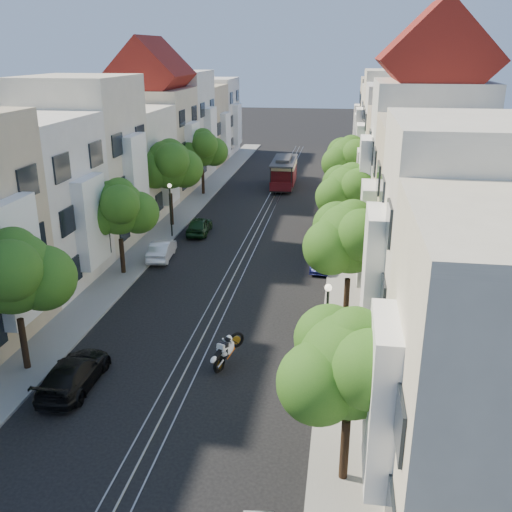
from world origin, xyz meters
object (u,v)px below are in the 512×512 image
at_px(tree_w_a, 14,274).
at_px(lamp_east, 327,314).
at_px(tree_e_a, 352,368).
at_px(tree_e_d, 350,160).
at_px(tree_e_b, 351,240).
at_px(tree_w_c, 170,165).
at_px(tree_w_b, 119,209).
at_px(parked_car_e_mid, 322,261).
at_px(sportbike_rider, 226,349).
at_px(tree_w_d, 203,149).
at_px(parked_car_e_far, 327,225).
at_px(lamp_west, 170,202).
at_px(cable_car, 284,171).
at_px(parked_car_w_mid, 162,250).
at_px(parked_car_w_near, 74,373).
at_px(parked_car_w_far, 199,225).
at_px(tree_e_c, 350,192).

bearing_deg(tree_w_a, lamp_east, 8.57).
distance_m(tree_e_a, tree_w_a, 15.25).
xyz_separation_m(tree_e_d, tree_w_a, (-14.40, -29.00, -0.13)).
height_order(tree_e_b, tree_w_c, tree_w_c).
xyz_separation_m(tree_e_a, tree_w_a, (-14.40, 5.00, 0.34)).
height_order(tree_e_a, tree_w_b, same).
height_order(tree_e_d, parked_car_e_mid, tree_e_d).
distance_m(tree_w_c, sportbike_rider, 23.41).
relative_size(tree_w_d, parked_car_e_far, 1.41).
bearing_deg(lamp_west, tree_e_b, -43.85).
height_order(lamp_east, cable_car, lamp_east).
xyz_separation_m(lamp_east, cable_car, (-5.80, 36.61, -1.09)).
height_order(tree_w_a, parked_car_w_mid, tree_w_a).
bearing_deg(parked_car_e_mid, lamp_west, 161.83).
distance_m(tree_e_b, parked_car_w_near, 14.71).
xyz_separation_m(tree_e_a, tree_e_b, (0.00, 12.00, 0.34)).
relative_size(lamp_east, parked_car_e_mid, 1.22).
height_order(tree_e_a, parked_car_w_far, tree_e_a).
height_order(lamp_east, parked_car_w_mid, lamp_east).
bearing_deg(tree_e_b, lamp_east, -100.93).
relative_size(tree_e_c, tree_w_d, 1.00).
bearing_deg(tree_w_a, parked_car_e_mid, 49.45).
distance_m(tree_e_b, sportbike_rider, 8.52).
xyz_separation_m(tree_e_d, tree_w_d, (-14.40, 5.00, -0.27)).
bearing_deg(lamp_east, tree_e_c, 86.56).
distance_m(tree_w_c, parked_car_e_mid, 15.76).
bearing_deg(parked_car_e_far, tree_e_d, 79.77).
distance_m(lamp_west, parked_car_e_mid, 13.16).
height_order(sportbike_rider, parked_car_e_far, sportbike_rider).
xyz_separation_m(lamp_east, parked_car_w_near, (-10.70, -3.02, -2.17)).
xyz_separation_m(tree_w_d, lamp_east, (13.44, -31.98, -1.75)).
bearing_deg(parked_car_w_far, tree_e_c, 161.74).
relative_size(tree_w_b, sportbike_rider, 3.14).
relative_size(cable_car, parked_car_e_far, 1.68).
distance_m(tree_e_a, lamp_west, 28.51).
relative_size(lamp_west, parked_car_w_near, 0.89).
bearing_deg(tree_w_c, parked_car_e_mid, -32.48).
bearing_deg(tree_e_a, tree_w_a, 160.85).
bearing_deg(tree_e_a, parked_car_e_mid, 94.77).
distance_m(tree_e_d, tree_w_a, 32.38).
xyz_separation_m(tree_w_b, cable_car, (7.64, 26.64, -2.65)).
bearing_deg(parked_car_e_far, parked_car_w_near, -107.09).
distance_m(parked_car_e_far, parked_car_w_far, 10.17).
bearing_deg(cable_car, tree_e_a, -82.11).
height_order(tree_e_b, tree_w_b, tree_e_b).
bearing_deg(tree_w_d, tree_e_b, -61.93).
relative_size(tree_w_a, parked_car_e_far, 1.45).
distance_m(tree_w_d, cable_car, 9.38).
xyz_separation_m(lamp_east, parked_car_e_mid, (-0.70, 12.87, -2.29)).
relative_size(parked_car_w_near, parked_car_w_mid, 1.18).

